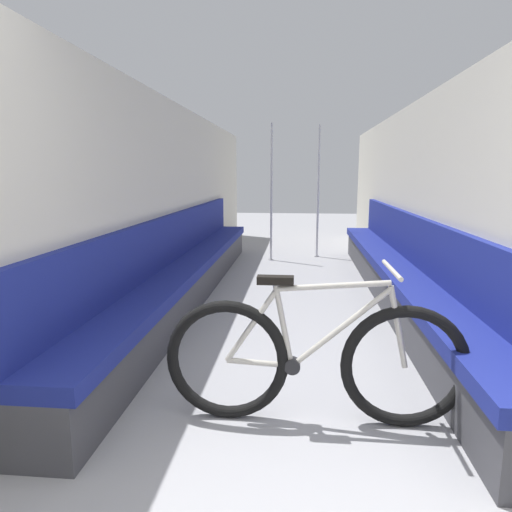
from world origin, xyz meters
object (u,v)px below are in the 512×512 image
at_px(bench_seat_row_left, 188,271).
at_px(grab_pole_near, 318,194).
at_px(bicycle, 314,361).
at_px(bench_seat_row_right, 399,275).
at_px(grab_pole_far, 271,195).

bearing_deg(bench_seat_row_left, grab_pole_near, 60.92).
distance_m(bench_seat_row_left, bicycle, 2.82).
bearing_deg(bench_seat_row_right, grab_pole_far, 122.73).
xyz_separation_m(bicycle, grab_pole_near, (0.20, 5.25, 0.69)).
xyz_separation_m(bench_seat_row_left, grab_pole_far, (0.78, 2.37, 0.74)).
xyz_separation_m(bench_seat_row_left, bicycle, (1.33, -2.49, 0.05)).
height_order(bench_seat_row_left, grab_pole_far, grab_pole_far).
distance_m(bench_seat_row_right, bicycle, 2.68).
xyz_separation_m(bench_seat_row_right, grab_pole_far, (-1.53, 2.37, 0.74)).
xyz_separation_m(bench_seat_row_left, bench_seat_row_right, (2.31, 0.00, 0.00)).
xyz_separation_m(bicycle, grab_pole_far, (-0.55, 4.86, 0.69)).
height_order(grab_pole_near, grab_pole_far, same).
distance_m(bench_seat_row_left, grab_pole_far, 2.61).
height_order(bench_seat_row_left, bench_seat_row_right, same).
height_order(bench_seat_row_right, grab_pole_near, grab_pole_near).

